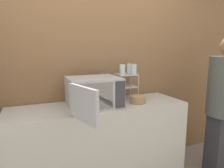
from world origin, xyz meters
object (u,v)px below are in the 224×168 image
object	(u,v)px
glass_front_left	(122,70)
bowl	(138,99)
glass_back_right	(129,68)
dish_rack	(126,81)
glass_front_right	(134,69)
microwave	(93,92)

from	to	relation	value
glass_front_left	bowl	world-z (taller)	glass_front_left
glass_back_right	bowl	bearing A→B (deg)	-97.29
dish_rack	glass_back_right	distance (m)	0.17
glass_front_left	glass_front_right	xyz separation A→B (m)	(0.15, 0.00, 0.00)
microwave	glass_front_right	distance (m)	0.57
microwave	bowl	world-z (taller)	microwave
glass_front_left	bowl	size ratio (longest dim) A/B	0.70
dish_rack	glass_front_left	size ratio (longest dim) A/B	2.50
bowl	glass_front_left	bearing A→B (deg)	125.65
microwave	dish_rack	world-z (taller)	microwave
dish_rack	glass_front_left	distance (m)	0.17
glass_back_right	glass_front_right	xyz separation A→B (m)	(-0.00, -0.11, 0.00)
dish_rack	glass_front_left	world-z (taller)	glass_front_left
dish_rack	microwave	bearing A→B (deg)	-159.56
dish_rack	glass_front_right	size ratio (longest dim) A/B	2.50
glass_front_right	bowl	distance (m)	0.35
glass_front_right	bowl	bearing A→B (deg)	-102.06
microwave	glass_front_right	xyz separation A→B (m)	(0.52, 0.11, 0.20)
glass_back_right	bowl	world-z (taller)	glass_back_right
glass_front_left	glass_back_right	size ratio (longest dim) A/B	1.00
microwave	bowl	bearing A→B (deg)	-5.72
microwave	glass_front_left	distance (m)	0.44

